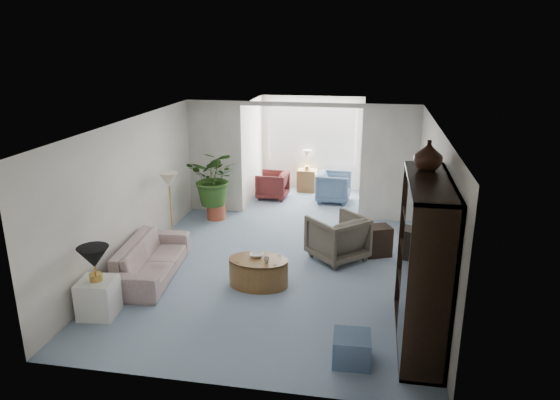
% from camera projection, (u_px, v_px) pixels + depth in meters
% --- Properties ---
extents(floor, '(6.00, 6.00, 0.00)m').
position_uv_depth(floor, '(274.00, 273.00, 8.68)').
color(floor, '#899EB6').
rests_on(floor, ground).
extents(sunroom_floor, '(2.60, 2.60, 0.00)m').
position_uv_depth(sunroom_floor, '(306.00, 200.00, 12.52)').
color(sunroom_floor, '#899EB6').
rests_on(sunroom_floor, ground).
extents(back_pier_left, '(1.20, 0.12, 2.50)m').
position_uv_depth(back_pier_left, '(215.00, 157.00, 11.44)').
color(back_pier_left, white).
rests_on(back_pier_left, ground).
extents(back_pier_right, '(1.20, 0.12, 2.50)m').
position_uv_depth(back_pier_right, '(389.00, 164.00, 10.79)').
color(back_pier_right, white).
rests_on(back_pier_right, ground).
extents(back_header, '(2.60, 0.12, 0.10)m').
position_uv_depth(back_header, '(301.00, 104.00, 10.75)').
color(back_header, white).
rests_on(back_header, back_pier_left).
extents(window_pane, '(2.20, 0.02, 1.50)m').
position_uv_depth(window_pane, '(312.00, 136.00, 13.11)').
color(window_pane, white).
extents(window_blinds, '(2.20, 0.02, 1.50)m').
position_uv_depth(window_blinds, '(312.00, 136.00, 13.08)').
color(window_blinds, white).
extents(framed_picture, '(0.04, 0.50, 0.40)m').
position_uv_depth(framed_picture, '(434.00, 184.00, 7.65)').
color(framed_picture, '#B0A38D').
extents(sofa, '(0.99, 2.11, 0.60)m').
position_uv_depth(sofa, '(151.00, 259.00, 8.50)').
color(sofa, beige).
rests_on(sofa, ground).
extents(end_table, '(0.54, 0.54, 0.54)m').
position_uv_depth(end_table, '(98.00, 298.00, 7.28)').
color(end_table, white).
rests_on(end_table, ground).
extents(table_lamp, '(0.44, 0.44, 0.30)m').
position_uv_depth(table_lamp, '(94.00, 257.00, 7.09)').
color(table_lamp, black).
rests_on(table_lamp, end_table).
extents(floor_lamp, '(0.36, 0.36, 0.28)m').
position_uv_depth(floor_lamp, '(169.00, 180.00, 9.60)').
color(floor_lamp, '#F9E8C6').
rests_on(floor_lamp, ground).
extents(coffee_table, '(1.09, 1.09, 0.45)m').
position_uv_depth(coffee_table, '(259.00, 272.00, 8.17)').
color(coffee_table, brown).
rests_on(coffee_table, ground).
extents(coffee_bowl, '(0.25, 0.25, 0.05)m').
position_uv_depth(coffee_bowl, '(257.00, 255.00, 8.20)').
color(coffee_bowl, white).
rests_on(coffee_bowl, coffee_table).
extents(coffee_cup, '(0.11, 0.11, 0.09)m').
position_uv_depth(coffee_cup, '(266.00, 260.00, 7.97)').
color(coffee_cup, '#BCB5A5').
rests_on(coffee_cup, coffee_table).
extents(wingback_chair, '(1.24, 1.24, 0.81)m').
position_uv_depth(wingback_chair, '(337.00, 238.00, 9.11)').
color(wingback_chair, '#5A5347').
rests_on(wingback_chair, ground).
extents(side_table_dark, '(0.56, 0.52, 0.55)m').
position_uv_depth(side_table_dark, '(377.00, 241.00, 9.31)').
color(side_table_dark, black).
rests_on(side_table_dark, ground).
extents(entertainment_cabinet, '(0.52, 1.95, 2.17)m').
position_uv_depth(entertainment_cabinet, '(423.00, 263.00, 6.45)').
color(entertainment_cabinet, black).
rests_on(entertainment_cabinet, ground).
extents(cabinet_urn, '(0.37, 0.37, 0.38)m').
position_uv_depth(cabinet_urn, '(428.00, 155.00, 6.53)').
color(cabinet_urn, '#321A10').
rests_on(cabinet_urn, entertainment_cabinet).
extents(ottoman, '(0.47, 0.47, 0.36)m').
position_uv_depth(ottoman, '(352.00, 349.00, 6.24)').
color(ottoman, slate).
rests_on(ottoman, ground).
extents(plant_pot, '(0.40, 0.40, 0.32)m').
position_uv_depth(plant_pot, '(216.00, 212.00, 11.22)').
color(plant_pot, '#AA4A31').
rests_on(plant_pot, ground).
extents(house_plant, '(1.10, 0.95, 1.22)m').
position_uv_depth(house_plant, '(215.00, 178.00, 10.99)').
color(house_plant, '#2B501B').
rests_on(house_plant, plant_pot).
extents(sunroom_chair_blue, '(0.82, 0.80, 0.71)m').
position_uv_depth(sunroom_chair_blue, '(334.00, 187.00, 12.35)').
color(sunroom_chair_blue, slate).
rests_on(sunroom_chair_blue, ground).
extents(sunroom_chair_maroon, '(0.76, 0.74, 0.66)m').
position_uv_depth(sunroom_chair_maroon, '(273.00, 185.00, 12.61)').
color(sunroom_chair_maroon, maroon).
rests_on(sunroom_chair_maroon, ground).
extents(sunroom_table, '(0.48, 0.38, 0.57)m').
position_uv_depth(sunroom_table, '(307.00, 180.00, 13.20)').
color(sunroom_table, brown).
rests_on(sunroom_table, ground).
extents(shelf_clutter, '(0.30, 1.19, 1.06)m').
position_uv_depth(shelf_clutter, '(420.00, 265.00, 6.38)').
color(shelf_clutter, '#3F3D3A').
rests_on(shelf_clutter, entertainment_cabinet).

